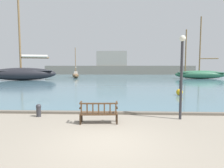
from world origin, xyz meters
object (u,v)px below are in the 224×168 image
sailboat_mid_starboard (76,75)px  sailboat_centre_channel (200,74)px  lamp_post (182,68)px  sailboat_far_starboard (23,73)px  mooring_bollard (39,110)px  channel_buoy (180,92)px  park_bench (99,112)px

sailboat_mid_starboard → sailboat_centre_channel: sailboat_centre_channel is taller
lamp_post → sailboat_far_starboard: bearing=128.8°
lamp_post → mooring_bollard: bearing=178.4°
lamp_post → channel_buoy: size_ratio=3.11×
sailboat_mid_starboard → sailboat_far_starboard: (-7.27, -8.01, 0.66)m
park_bench → mooring_bollard: park_bench is taller
sailboat_far_starboard → mooring_bollard: bearing=-62.1°
park_bench → sailboat_far_starboard: (-15.75, 25.03, 0.84)m
park_bench → sailboat_mid_starboard: bearing=104.4°
sailboat_far_starboard → park_bench: bearing=-57.8°
mooring_bollard → channel_buoy: size_ratio=0.50×
sailboat_far_starboard → channel_buoy: sailboat_far_starboard is taller
sailboat_mid_starboard → park_bench: bearing=-75.6°
sailboat_mid_starboard → mooring_bollard: size_ratio=10.13×
sailboat_centre_channel → sailboat_far_starboard: sailboat_far_starboard is taller
park_bench → channel_buoy: (5.73, 8.00, -0.12)m
park_bench → sailboat_far_starboard: sailboat_far_starboard is taller
park_bench → sailboat_centre_channel: sailboat_centre_channel is taller
park_bench → lamp_post: size_ratio=0.43×
sailboat_centre_channel → lamp_post: 32.48m
sailboat_mid_starboard → channel_buoy: sailboat_mid_starboard is taller
sailboat_mid_starboard → lamp_post: (12.16, -32.21, 1.70)m
park_bench → sailboat_mid_starboard: size_ratio=0.26×
park_bench → sailboat_far_starboard: size_ratio=0.12×
sailboat_centre_channel → channel_buoy: (-10.53, -22.75, -0.68)m
mooring_bollard → sailboat_far_starboard: bearing=117.9°
sailboat_mid_starboard → lamp_post: sailboat_mid_starboard is taller
park_bench → lamp_post: (3.68, 0.82, 1.87)m
sailboat_far_starboard → sailboat_centre_channel: bearing=10.1°
sailboat_mid_starboard → lamp_post: bearing=-69.3°
lamp_post → channel_buoy: lamp_post is taller
sailboat_far_starboard → lamp_post: size_ratio=3.54×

